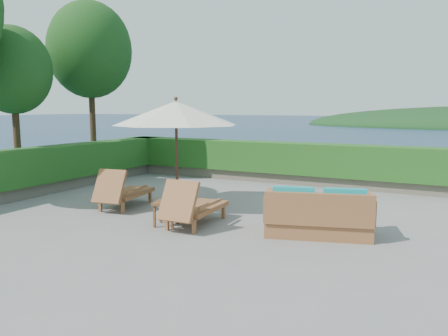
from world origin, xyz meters
The scene contains 13 objects.
ground centered at (0.00, 0.00, 0.00)m, with size 12.00×12.00×0.00m, color gray.
foundation centered at (0.00, 0.00, -1.55)m, with size 12.00×12.00×3.00m, color #4F493F.
planter_wall_far centered at (0.00, 5.60, 0.18)m, with size 12.00×0.60×0.36m, color #666052.
planter_wall_left centered at (-5.60, 0.00, 0.18)m, with size 0.60×12.00×0.36m, color #666052.
hedge_far centered at (0.00, 5.60, 0.85)m, with size 12.40×0.90×1.00m, color #224F16.
hedge_left centered at (-5.60, 0.00, 0.85)m, with size 0.90×12.40×1.00m, color #224F16.
tree_mid centered at (-6.40, 0.50, 3.55)m, with size 2.20×2.20×4.83m.
tree_far centered at (-6.00, 3.20, 4.40)m, with size 2.80×2.80×6.03m.
patio_umbrella centered at (-1.03, 0.84, 2.33)m, with size 3.12×3.12×2.76m.
lounge_left centered at (-2.23, 0.20, 0.43)m, with size 0.99×1.88×1.04m.
lounge_right centered at (0.19, -0.44, 0.44)m, with size 0.87×1.84×1.05m.
side_table centered at (-0.33, -0.67, 0.43)m, with size 0.61×0.61×0.52m.
wicker_loveseat centered at (2.72, 0.09, 0.39)m, with size 2.26×1.58×1.01m.
Camera 1 is at (4.88, -8.15, 2.49)m, focal length 35.00 mm.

